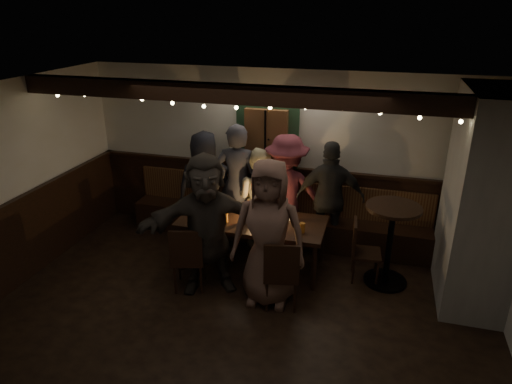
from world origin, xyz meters
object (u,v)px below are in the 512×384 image
(person_c, at_px, (259,197))
(person_e, at_px, (330,198))
(chair_near_left, at_px, (188,256))
(dining_table, at_px, (252,224))
(chair_end, at_px, (361,247))
(person_g, at_px, (269,234))
(high_top, at_px, (391,235))
(person_d, at_px, (286,192))
(person_b, at_px, (237,184))
(chair_near_right, at_px, (281,271))
(person_a, at_px, (205,187))
(person_f, at_px, (207,224))

(person_c, distance_m, person_e, 1.05)
(chair_near_left, bearing_deg, dining_table, 52.21)
(dining_table, distance_m, chair_end, 1.48)
(dining_table, relative_size, person_g, 1.08)
(high_top, distance_m, person_d, 1.65)
(high_top, relative_size, person_b, 0.59)
(chair_near_right, height_order, person_g, person_g)
(person_a, bearing_deg, person_f, 90.46)
(chair_near_left, height_order, person_g, person_g)
(person_a, xyz_separation_m, person_d, (1.24, 0.09, 0.01))
(chair_end, distance_m, person_e, 0.91)
(high_top, relative_size, person_g, 0.60)
(person_a, distance_m, person_c, 0.84)
(chair_near_right, height_order, person_a, person_a)
(person_b, relative_size, person_f, 1.02)
(high_top, relative_size, person_c, 0.72)
(person_a, distance_m, person_b, 0.51)
(chair_near_right, relative_size, person_b, 0.49)
(person_a, bearing_deg, person_d, 162.41)
(high_top, bearing_deg, person_g, -150.58)
(chair_near_left, bearing_deg, chair_end, 22.87)
(chair_near_left, height_order, person_b, person_b)
(person_c, bearing_deg, person_f, 86.49)
(high_top, xyz_separation_m, person_e, (-0.86, 0.65, 0.15))
(dining_table, relative_size, person_b, 1.07)
(person_b, distance_m, person_f, 1.34)
(high_top, height_order, person_c, person_c)
(chair_near_left, distance_m, chair_near_right, 1.22)
(person_e, bearing_deg, person_d, -9.17)
(person_e, relative_size, person_g, 0.92)
(person_a, relative_size, person_f, 0.94)
(high_top, bearing_deg, person_e, 143.20)
(person_f, bearing_deg, person_e, 22.64)
(chair_end, distance_m, person_d, 1.39)
(chair_end, xyz_separation_m, person_b, (-1.89, 0.60, 0.46))
(chair_near_right, height_order, chair_end, chair_near_right)
(dining_table, distance_m, person_a, 1.15)
(person_e, bearing_deg, person_c, -4.54)
(dining_table, relative_size, chair_near_left, 2.21)
(person_a, bearing_deg, chair_near_left, 80.27)
(dining_table, height_order, person_c, person_c)
(chair_near_left, relative_size, person_g, 0.49)
(chair_near_left, xyz_separation_m, person_a, (-0.31, 1.44, 0.35))
(chair_near_left, bearing_deg, person_a, 102.24)
(high_top, height_order, person_g, person_g)
(chair_end, distance_m, person_f, 2.05)
(chair_end, height_order, high_top, high_top)
(person_g, bearing_deg, person_e, 65.83)
(high_top, xyz_separation_m, person_d, (-1.51, 0.65, 0.17))
(chair_end, bearing_deg, person_e, 127.85)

